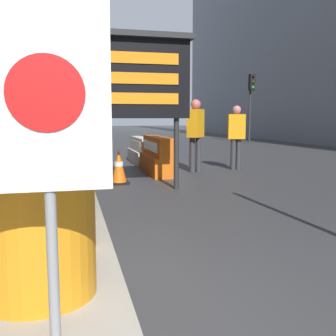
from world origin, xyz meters
TOP-DOWN VIEW (x-y plane):
  - ground_plane at (0.00, 0.00)m, footprint 120.00×120.00m
  - barrel_drum_foreground at (-0.61, 0.40)m, footprint 0.82×0.82m
  - barrel_drum_middle at (-0.55, 1.41)m, footprint 0.82×0.82m
  - barrel_drum_back at (-0.52, 2.41)m, footprint 0.82×0.82m
  - warning_sign at (-0.48, -0.32)m, footprint 0.64×0.08m
  - message_board at (0.67, 4.76)m, footprint 2.37×0.36m
  - jersey_barrier_orange_far at (1.67, 6.90)m, footprint 0.54×1.95m
  - jersey_barrier_white at (1.67, 9.17)m, footprint 0.52×2.09m
  - traffic_cone_near at (2.86, 12.57)m, footprint 0.35×0.35m
  - traffic_cone_mid at (0.57, 5.63)m, footprint 0.40×0.40m
  - traffic_light_near_curb at (0.74, 13.55)m, footprint 0.28×0.44m
  - traffic_light_far_side at (8.96, 16.98)m, footprint 0.28×0.45m
  - pedestrian_worker at (3.81, 7.10)m, footprint 0.49×0.37m
  - pedestrian_passerby at (2.65, 6.94)m, footprint 0.52×0.54m

SIDE VIEW (x-z plane):
  - ground_plane at x=0.00m, z-range 0.00..0.00m
  - traffic_cone_near at x=2.86m, z-range -0.01..0.62m
  - jersey_barrier_white at x=1.67m, z-range -0.05..0.72m
  - traffic_cone_mid at x=0.57m, z-range -0.01..0.71m
  - jersey_barrier_orange_far at x=1.67m, z-range -0.05..0.85m
  - barrel_drum_foreground at x=-0.61m, z-range 0.13..1.06m
  - barrel_drum_middle at x=-0.55m, z-range 0.13..1.06m
  - barrel_drum_back at x=-0.52m, z-range 0.13..1.06m
  - pedestrian_worker at x=3.81m, z-range 0.15..1.81m
  - pedestrian_passerby at x=2.65m, z-range 0.16..1.96m
  - warning_sign at x=-0.48m, z-range 0.45..2.30m
  - message_board at x=0.67m, z-range 0.65..3.51m
  - traffic_light_far_side at x=8.96m, z-range 0.82..4.43m
  - traffic_light_near_curb at x=0.74m, z-range 0.82..4.43m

